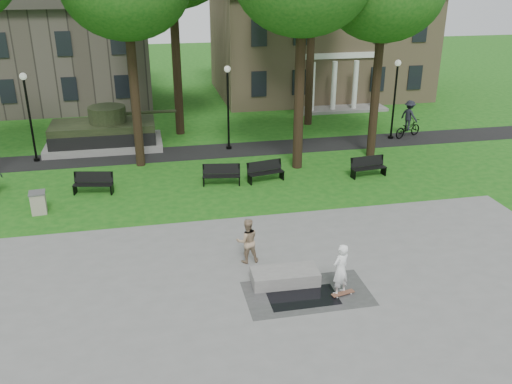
# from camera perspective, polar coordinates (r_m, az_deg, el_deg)

# --- Properties ---
(ground) EXTENTS (120.00, 120.00, 0.00)m
(ground) POSITION_cam_1_polar(r_m,az_deg,el_deg) (20.10, 1.28, -6.19)
(ground) COLOR #165213
(ground) RESTS_ON ground
(plaza) EXTENTS (22.00, 16.00, 0.02)m
(plaza) POSITION_cam_1_polar(r_m,az_deg,el_deg) (16.04, 5.40, -14.58)
(plaza) COLOR gray
(plaza) RESTS_ON ground
(footpath) EXTENTS (44.00, 2.60, 0.01)m
(footpath) POSITION_cam_1_polar(r_m,az_deg,el_deg) (30.98, -3.69, 4.35)
(footpath) COLOR black
(footpath) RESTS_ON ground
(building_right) EXTENTS (17.00, 12.00, 8.60)m
(building_right) POSITION_cam_1_polar(r_m,az_deg,el_deg) (45.68, 6.48, 15.75)
(building_right) COLOR #9E8460
(building_right) RESTS_ON ground
(building_left) EXTENTS (15.00, 10.00, 7.20)m
(building_left) POSITION_cam_1_polar(r_m,az_deg,el_deg) (44.63, -21.20, 13.30)
(building_left) COLOR #4C443D
(building_left) RESTS_ON ground
(lamp_left) EXTENTS (0.36, 0.36, 4.73)m
(lamp_left) POSITION_cam_1_polar(r_m,az_deg,el_deg) (30.84, -22.82, 7.94)
(lamp_left) COLOR black
(lamp_left) RESTS_ON ground
(lamp_mid) EXTENTS (0.36, 0.36, 4.73)m
(lamp_mid) POSITION_cam_1_polar(r_m,az_deg,el_deg) (30.58, -2.97, 9.55)
(lamp_mid) COLOR black
(lamp_mid) RESTS_ON ground
(lamp_right) EXTENTS (0.36, 0.36, 4.73)m
(lamp_right) POSITION_cam_1_polar(r_m,az_deg,el_deg) (33.55, 14.43, 10.05)
(lamp_right) COLOR black
(lamp_right) RESTS_ON ground
(tank_monument) EXTENTS (7.45, 3.40, 2.40)m
(tank_monument) POSITION_cam_1_polar(r_m,az_deg,el_deg) (32.47, -15.66, 5.99)
(tank_monument) COLOR gray
(tank_monument) RESTS_ON ground
(puddle) EXTENTS (2.20, 1.20, 0.00)m
(puddle) POSITION_cam_1_polar(r_m,az_deg,el_deg) (17.49, 4.98, -11.02)
(puddle) COLOR black
(puddle) RESTS_ON plaza
(concrete_block) EXTENTS (2.23, 1.07, 0.45)m
(concrete_block) POSITION_cam_1_polar(r_m,az_deg,el_deg) (18.08, 3.06, -8.88)
(concrete_block) COLOR gray
(concrete_block) RESTS_ON plaza
(skateboard) EXTENTS (0.80, 0.37, 0.07)m
(skateboard) POSITION_cam_1_polar(r_m,az_deg,el_deg) (17.76, 9.14, -10.54)
(skateboard) COLOR brown
(skateboard) RESTS_ON plaza
(skateboarder) EXTENTS (0.76, 0.67, 1.76)m
(skateboarder) POSITION_cam_1_polar(r_m,az_deg,el_deg) (17.37, 8.89, -8.07)
(skateboarder) COLOR white
(skateboarder) RESTS_ON plaza
(friend_watching) EXTENTS (0.83, 0.67, 1.64)m
(friend_watching) POSITION_cam_1_polar(r_m,az_deg,el_deg) (18.98, -0.93, -5.15)
(friend_watching) COLOR #9F8467
(friend_watching) RESTS_ON plaza
(cyclist) EXTENTS (2.20, 1.49, 2.27)m
(cyclist) POSITION_cam_1_polar(r_m,az_deg,el_deg) (34.56, 15.75, 7.08)
(cyclist) COLOR black
(cyclist) RESTS_ON ground
(park_bench_0) EXTENTS (1.85, 0.87, 1.00)m
(park_bench_0) POSITION_cam_1_polar(r_m,az_deg,el_deg) (26.00, -16.79, 0.97)
(park_bench_0) COLOR black
(park_bench_0) RESTS_ON ground
(park_bench_1) EXTENTS (1.85, 0.79, 1.00)m
(park_bench_1) POSITION_cam_1_polar(r_m,az_deg,el_deg) (25.96, -3.69, 1.90)
(park_bench_1) COLOR black
(park_bench_1) RESTS_ON ground
(park_bench_2) EXTENTS (1.85, 0.86, 1.00)m
(park_bench_2) POSITION_cam_1_polar(r_m,az_deg,el_deg) (26.33, 1.01, 2.25)
(park_bench_2) COLOR black
(park_bench_2) RESTS_ON ground
(park_bench_3) EXTENTS (1.84, 0.72, 1.00)m
(park_bench_3) POSITION_cam_1_polar(r_m,az_deg,el_deg) (27.53, 11.73, 2.69)
(park_bench_3) COLOR black
(park_bench_3) RESTS_ON ground
(trash_bin) EXTENTS (0.73, 0.73, 0.96)m
(trash_bin) POSITION_cam_1_polar(r_m,az_deg,el_deg) (24.65, -21.93, -1.03)
(trash_bin) COLOR #A59D87
(trash_bin) RESTS_ON ground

